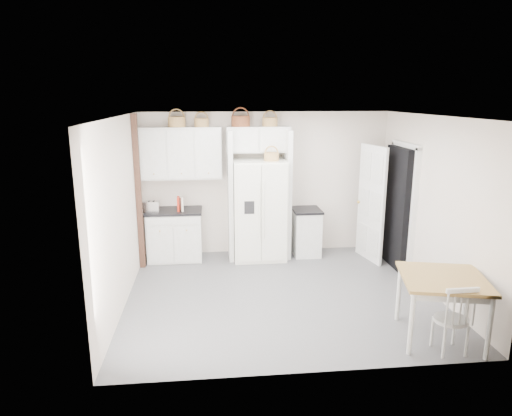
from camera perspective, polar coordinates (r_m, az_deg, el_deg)
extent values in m
plane|color=#545356|center=(6.92, 3.16, -10.67)|extent=(4.50, 4.50, 0.00)
plane|color=white|center=(6.31, 3.48, 11.37)|extent=(4.50, 4.50, 0.00)
plane|color=beige|center=(8.43, 1.14, 3.10)|extent=(4.50, 0.00, 4.50)
plane|color=beige|center=(6.53, -16.58, -0.66)|extent=(0.00, 4.00, 4.00)
plane|color=beige|center=(7.20, 21.28, 0.29)|extent=(0.00, 4.00, 4.00)
cube|color=white|center=(8.14, 0.40, -0.23)|extent=(0.92, 0.74, 1.78)
cube|color=silver|center=(8.31, -10.10, -3.42)|extent=(0.94, 0.60, 0.87)
cube|color=silver|center=(8.47, 6.28, -3.10)|extent=(0.47, 0.56, 0.83)
cube|color=olive|center=(6.02, 22.07, -11.48)|extent=(1.15, 1.15, 0.79)
cube|color=silver|center=(5.77, 23.19, -12.71)|extent=(0.40, 0.36, 0.80)
cube|color=black|center=(8.18, -10.23, -0.36)|extent=(0.98, 0.64, 0.04)
cube|color=black|center=(8.36, 6.36, -0.27)|extent=(0.51, 0.60, 0.04)
cube|color=silver|center=(8.09, -12.92, 0.18)|extent=(0.29, 0.18, 0.19)
cube|color=red|center=(8.07, -9.69, 0.51)|extent=(0.04, 0.17, 0.25)
cube|color=beige|center=(8.06, -9.29, 0.49)|extent=(0.07, 0.16, 0.24)
cylinder|color=#9B7B47|center=(8.08, -9.88, 10.56)|extent=(0.30, 0.30, 0.17)
cylinder|color=#9B7B47|center=(8.06, -6.82, 10.56)|extent=(0.25, 0.25, 0.14)
cylinder|color=#52281D|center=(8.08, -1.93, 10.79)|extent=(0.32, 0.32, 0.18)
cylinder|color=#9B7B47|center=(8.13, 1.75, 10.71)|extent=(0.27, 0.27, 0.15)
cylinder|color=#9B7B47|center=(7.89, 1.94, 6.42)|extent=(0.26, 0.26, 0.14)
cube|color=silver|center=(8.12, -9.33, 6.79)|extent=(1.40, 0.34, 0.90)
cube|color=silver|center=(8.13, 0.26, 8.58)|extent=(1.12, 0.34, 0.45)
cube|color=silver|center=(8.11, -3.23, 1.57)|extent=(0.08, 0.60, 2.30)
cube|color=silver|center=(8.22, 3.89, 1.72)|extent=(0.08, 0.60, 2.30)
cube|color=black|center=(7.82, -14.48, 1.81)|extent=(0.09, 0.09, 2.60)
cube|color=black|center=(8.10, 17.38, 0.03)|extent=(0.18, 0.85, 2.05)
cube|color=white|center=(8.27, 14.19, 0.52)|extent=(0.21, 0.79, 2.05)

